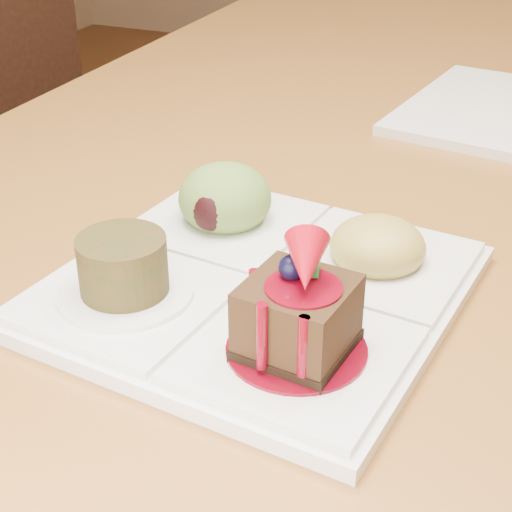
% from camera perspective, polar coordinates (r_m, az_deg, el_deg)
% --- Properties ---
extents(dining_table, '(1.00, 1.80, 0.75)m').
position_cam_1_polar(dining_table, '(0.96, 12.55, 5.09)').
color(dining_table, brown).
rests_on(dining_table, ground).
extents(chair_left, '(0.49, 0.49, 0.87)m').
position_cam_1_polar(chair_left, '(1.61, -16.04, 7.40)').
color(chair_left, black).
rests_on(chair_left, ground).
extents(sampler_plate, '(0.32, 0.32, 0.11)m').
position_cam_1_polar(sampler_plate, '(0.59, 0.07, -0.85)').
color(sampler_plate, white).
rests_on(sampler_plate, dining_table).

